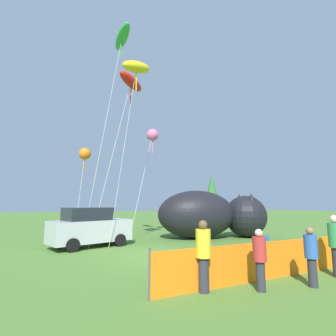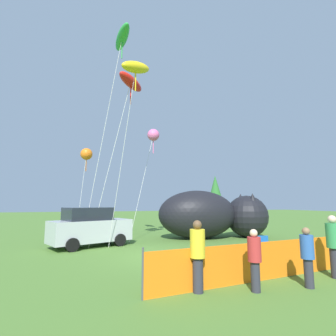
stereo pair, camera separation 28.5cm
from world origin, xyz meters
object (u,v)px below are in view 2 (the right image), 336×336
kite_pink_octopus (153,135)px  kite_green_fish (122,38)px  spectator_in_white_shirt (198,253)px  inflatable_cat (211,216)px  folding_chair (264,244)px  kite_orange_flower (86,154)px  spectator_in_green_shirt (255,257)px  kite_yellow_hero (136,68)px  kite_red_lizard (131,83)px  parked_car (90,227)px  spectator_in_red_shirt (334,243)px  spectator_in_black_shirt (307,254)px

kite_pink_octopus → kite_green_fish: bearing=-132.8°
spectator_in_white_shirt → inflatable_cat: bearing=60.9°
folding_chair → kite_orange_flower: (-7.38, 10.42, 5.35)m
folding_chair → kite_green_fish: bearing=-113.5°
spectator_in_green_shirt → kite_yellow_hero: 10.94m
kite_red_lizard → parked_car: bearing=161.4°
folding_chair → spectator_in_green_shirt: size_ratio=0.53×
kite_yellow_hero → kite_green_fish: size_ratio=0.80×
spectator_in_red_shirt → folding_chair: bearing=88.5°
kite_yellow_hero → kite_green_fish: (-0.55, 1.54, 2.56)m
spectator_in_black_shirt → kite_pink_octopus: (-1.41, 11.35, 6.03)m
parked_car → spectator_in_black_shirt: (5.46, -8.67, -0.12)m
kite_green_fish → kite_orange_flower: 8.51m
spectator_in_black_shirt → kite_yellow_hero: 11.42m
kite_yellow_hero → kite_pink_octopus: kite_yellow_hero is taller
folding_chair → kite_red_lizard: size_ratio=0.09×
folding_chair → inflatable_cat: bearing=-169.1°
inflatable_cat → kite_green_fish: size_ratio=0.61×
spectator_in_white_shirt → parked_car: bearing=107.0°
spectator_in_black_shirt → kite_green_fish: bearing=115.7°
spectator_in_black_shirt → spectator_in_red_shirt: spectator_in_red_shirt is taller
parked_car → kite_green_fish: bearing=-30.9°
parked_car → folding_chair: (7.07, -4.79, -0.50)m
spectator_in_black_shirt → kite_pink_octopus: size_ratio=0.22×
inflatable_cat → spectator_in_black_shirt: (-2.06, -9.65, -0.53)m
parked_car → spectator_in_red_shirt: size_ratio=2.34×
parked_car → kite_pink_octopus: 7.65m
spectator_in_white_shirt → kite_pink_octopus: (1.58, 10.77, 5.91)m
folding_chair → kite_pink_octopus: 10.29m
kite_yellow_hero → kite_orange_flower: kite_yellow_hero is taller
spectator_in_green_shirt → kite_orange_flower: bearing=106.6°
kite_yellow_hero → kite_green_fish: 3.04m
kite_green_fish → inflatable_cat: bearing=10.8°
folding_chair → kite_red_lizard: kite_red_lizard is taller
spectator_in_green_shirt → kite_green_fish: 13.96m
spectator_in_black_shirt → kite_yellow_hero: kite_yellow_hero is taller
kite_pink_octopus → spectator_in_white_shirt: bearing=-98.3°
folding_chair → kite_orange_flower: size_ratio=0.13×
spectator_in_black_shirt → spectator_in_white_shirt: (-2.99, 0.57, 0.12)m
folding_chair → spectator_in_black_shirt: (-1.61, -3.88, 0.38)m
inflatable_cat → spectator_in_red_shirt: bearing=-86.3°
kite_orange_flower → parked_car: bearing=-86.8°
kite_pink_octopus → kite_orange_flower: (-4.37, 2.96, -1.06)m
folding_chair → kite_orange_flower: bearing=-129.2°
inflatable_cat → spectator_in_red_shirt: inflatable_cat is taller
spectator_in_black_shirt → kite_green_fish: kite_green_fish is taller
spectator_in_black_shirt → spectator_in_green_shirt: size_ratio=1.01×
folding_chair → spectator_in_white_shirt: spectator_in_white_shirt is taller
spectator_in_white_shirt → kite_pink_octopus: size_ratio=0.25×
kite_green_fish → parked_car: bearing=171.8°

